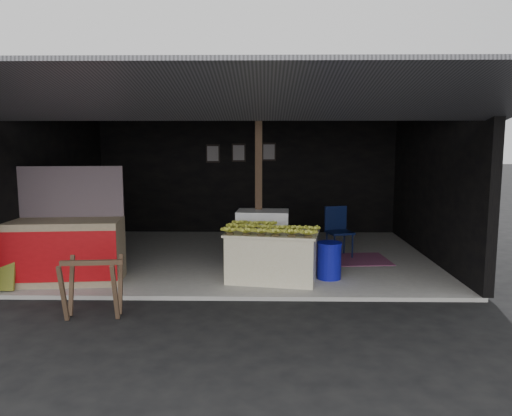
{
  "coord_description": "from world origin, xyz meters",
  "views": [
    {
      "loc": [
        0.41,
        -6.7,
        2.23
      ],
      "look_at": [
        0.26,
        1.53,
        1.1
      ],
      "focal_mm": 35.0,
      "sensor_mm": 36.0,
      "label": 1
    }
  ],
  "objects_px": {
    "water_barrel": "(329,261)",
    "sawhorse": "(92,282)",
    "plastic_chair": "(338,227)",
    "neighbor_stall": "(65,248)",
    "banana_table": "(272,256)",
    "white_crate": "(263,239)"
  },
  "relations": [
    {
      "from": "plastic_chair",
      "to": "neighbor_stall",
      "type": "bearing_deg",
      "value": -173.66
    },
    {
      "from": "white_crate",
      "to": "plastic_chair",
      "type": "bearing_deg",
      "value": 34.18
    },
    {
      "from": "sawhorse",
      "to": "water_barrel",
      "type": "xyz_separation_m",
      "value": [
        3.16,
        1.66,
        -0.14
      ]
    },
    {
      "from": "neighbor_stall",
      "to": "sawhorse",
      "type": "height_order",
      "value": "neighbor_stall"
    },
    {
      "from": "white_crate",
      "to": "water_barrel",
      "type": "bearing_deg",
      "value": -32.13
    },
    {
      "from": "neighbor_stall",
      "to": "sawhorse",
      "type": "distance_m",
      "value": 1.69
    },
    {
      "from": "white_crate",
      "to": "neighbor_stall",
      "type": "relative_size",
      "value": 0.55
    },
    {
      "from": "water_barrel",
      "to": "sawhorse",
      "type": "bearing_deg",
      "value": -152.23
    },
    {
      "from": "neighbor_stall",
      "to": "water_barrel",
      "type": "height_order",
      "value": "neighbor_stall"
    },
    {
      "from": "banana_table",
      "to": "white_crate",
      "type": "distance_m",
      "value": 0.89
    },
    {
      "from": "sawhorse",
      "to": "water_barrel",
      "type": "bearing_deg",
      "value": 21.82
    },
    {
      "from": "sawhorse",
      "to": "white_crate",
      "type": "bearing_deg",
      "value": 42.95
    },
    {
      "from": "white_crate",
      "to": "water_barrel",
      "type": "height_order",
      "value": "white_crate"
    },
    {
      "from": "banana_table",
      "to": "neighbor_stall",
      "type": "distance_m",
      "value": 3.18
    },
    {
      "from": "sawhorse",
      "to": "plastic_chair",
      "type": "height_order",
      "value": "plastic_chair"
    },
    {
      "from": "neighbor_stall",
      "to": "plastic_chair",
      "type": "relative_size",
      "value": 1.91
    },
    {
      "from": "banana_table",
      "to": "water_barrel",
      "type": "distance_m",
      "value": 0.91
    },
    {
      "from": "banana_table",
      "to": "water_barrel",
      "type": "height_order",
      "value": "banana_table"
    },
    {
      "from": "sawhorse",
      "to": "neighbor_stall",
      "type": "bearing_deg",
      "value": 116.74
    },
    {
      "from": "neighbor_stall",
      "to": "plastic_chair",
      "type": "distance_m",
      "value": 4.79
    },
    {
      "from": "white_crate",
      "to": "plastic_chair",
      "type": "distance_m",
      "value": 1.63
    },
    {
      "from": "banana_table",
      "to": "water_barrel",
      "type": "bearing_deg",
      "value": 17.18
    }
  ]
}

